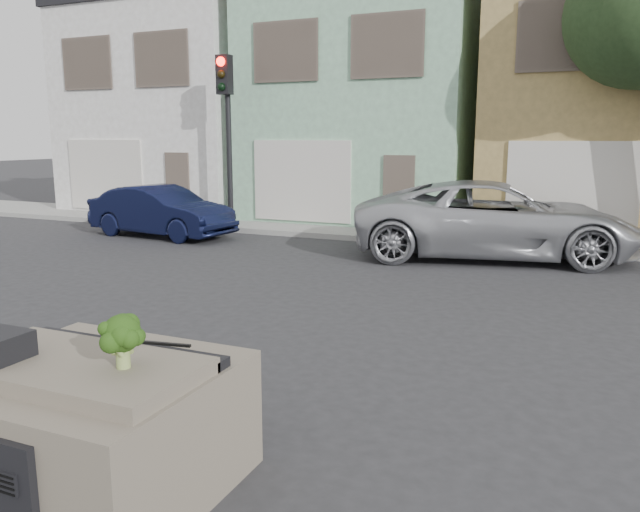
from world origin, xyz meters
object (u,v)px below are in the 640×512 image
Objects in this scene: silver_pickup at (493,257)px; broccoli at (122,341)px; navy_sedan at (162,236)px; traffic_signal at (227,144)px.

silver_pickup is 11.40m from broccoli.
navy_sedan is 8.99m from silver_pickup.
traffic_signal is at bearing -22.64° from navy_sedan.
silver_pickup is 1.25× the size of traffic_signal.
navy_sedan is 3.34m from traffic_signal.
traffic_signal reaches higher than navy_sedan.
traffic_signal is at bearing 118.82° from broccoli.
broccoli is (6.94, -12.62, -1.23)m from traffic_signal.
navy_sedan is at bearing 81.40° from silver_pickup.
broccoli reaches higher than silver_pickup.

